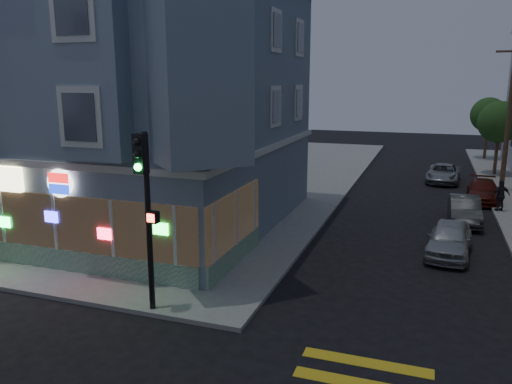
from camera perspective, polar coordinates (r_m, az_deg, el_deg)
The scene contains 12 objects.
ground at distance 14.19m, azimuth -16.77°, elevation -16.93°, with size 120.00×120.00×0.00m, color black.
sidewalk_nw at distance 39.60m, azimuth -13.21°, elevation 2.43°, with size 33.00×42.00×0.15m, color gray.
corner_building at distance 24.88m, azimuth -14.04°, elevation 9.84°, with size 14.60×14.60×11.40m.
utility_pole at distance 34.17m, azimuth 26.96°, elevation 7.81°, with size 2.20×0.30×9.00m.
street_tree_near at distance 40.19m, azimuth 26.07°, elevation 7.19°, with size 3.00×3.00×5.30m.
street_tree_far at distance 48.13m, azimuth 25.04°, elevation 7.98°, with size 3.00×3.00×5.30m.
pedestrian_b at distance 29.11m, azimuth 26.19°, elevation -0.36°, with size 0.97×0.40×1.65m, color #25232B.
parked_car_a at distance 21.47m, azimuth 21.22°, elevation -5.02°, with size 1.61×4.00×1.36m, color #A3A6AA.
parked_car_b at distance 26.53m, azimuth 22.71°, elevation -1.92°, with size 1.38×3.96×1.31m, color #36393B.
parked_car_c at distance 31.71m, azimuth 24.53°, elevation 0.10°, with size 1.72×4.23×1.23m, color #5B1C14.
parked_car_d at distance 36.68m, azimuth 20.61°, elevation 2.01°, with size 2.05×4.45×1.24m, color #91979B.
traffic_signal at distance 14.50m, azimuth -12.55°, elevation -0.11°, with size 0.63×0.60×5.33m.
Camera 1 is at (7.60, -9.82, 6.88)m, focal length 35.00 mm.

